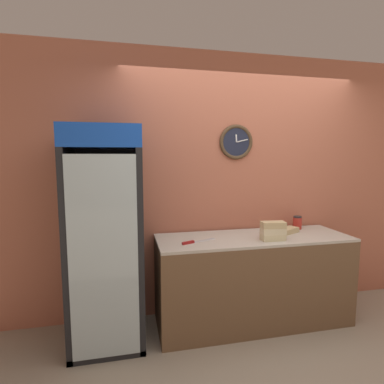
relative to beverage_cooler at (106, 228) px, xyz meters
The scene contains 10 objects.
ground_plane 1.94m from the beverage_cooler, 32.86° to the right, with size 14.00×14.00×0.00m, color gray.
wall_back 1.46m from the beverage_cooler, 13.35° to the left, with size 5.20×0.09×2.70m.
prep_counter 1.51m from the beverage_cooler, ahead, with size 1.89×0.63×0.87m.
beverage_cooler is the anchor object (origin of this frame).
sandwich_stack_bottom 1.52m from the beverage_cooler, ahead, with size 0.22×0.11×0.06m.
sandwich_stack_middle 1.52m from the beverage_cooler, ahead, with size 0.23×0.12×0.06m.
sandwich_stack_top 1.52m from the beverage_cooler, ahead, with size 0.23×0.12×0.06m.
sandwich_flat_left 1.79m from the beverage_cooler, ahead, with size 0.26×0.21×0.05m.
chefs_knife 0.80m from the beverage_cooler, ahead, with size 0.34×0.17×0.02m.
condiment_jar 1.99m from the beverage_cooler, ahead, with size 0.09×0.09×0.14m.
Camera 1 is at (-1.20, -1.79, 1.65)m, focal length 28.00 mm.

